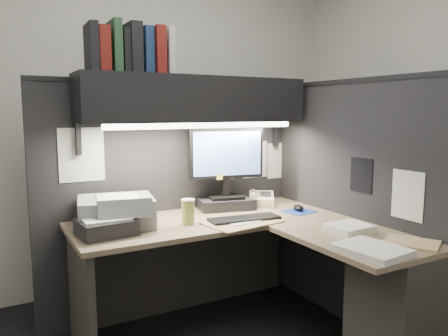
% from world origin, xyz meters
% --- Properties ---
extents(wall_back, '(3.50, 0.04, 2.70)m').
position_xyz_m(wall_back, '(0.00, 1.50, 1.35)').
color(wall_back, silver).
rests_on(wall_back, floor).
extents(partition_back, '(1.90, 0.06, 1.60)m').
position_xyz_m(partition_back, '(0.03, 0.93, 0.80)').
color(partition_back, black).
rests_on(partition_back, floor).
extents(partition_right, '(0.06, 1.50, 1.60)m').
position_xyz_m(partition_right, '(0.98, 0.18, 0.80)').
color(partition_right, black).
rests_on(partition_right, floor).
extents(desk, '(1.70, 1.53, 0.73)m').
position_xyz_m(desk, '(0.43, -0.00, 0.44)').
color(desk, '#836A53').
rests_on(desk, floor).
extents(overhead_shelf, '(1.55, 0.34, 0.30)m').
position_xyz_m(overhead_shelf, '(0.12, 0.75, 1.50)').
color(overhead_shelf, black).
rests_on(overhead_shelf, partition_back).
extents(task_light_tube, '(1.32, 0.04, 0.04)m').
position_xyz_m(task_light_tube, '(0.12, 0.61, 1.33)').
color(task_light_tube, white).
rests_on(task_light_tube, overhead_shelf).
extents(monitor, '(0.53, 0.31, 0.57)m').
position_xyz_m(monitor, '(0.35, 0.74, 0.96)').
color(monitor, black).
rests_on(monitor, desk).
extents(keyboard, '(0.47, 0.20, 0.02)m').
position_xyz_m(keyboard, '(0.29, 0.38, 0.74)').
color(keyboard, black).
rests_on(keyboard, desk).
extents(mousepad, '(0.23, 0.22, 0.00)m').
position_xyz_m(mousepad, '(0.75, 0.41, 0.73)').
color(mousepad, navy).
rests_on(mousepad, desk).
extents(mouse, '(0.11, 0.13, 0.04)m').
position_xyz_m(mouse, '(0.76, 0.43, 0.75)').
color(mouse, black).
rests_on(mouse, mousepad).
extents(telephone, '(0.27, 0.28, 0.08)m').
position_xyz_m(telephone, '(0.63, 0.72, 0.77)').
color(telephone, '#C3BC96').
rests_on(telephone, desk).
extents(coffee_cup, '(0.09, 0.09, 0.15)m').
position_xyz_m(coffee_cup, '(-0.06, 0.48, 0.80)').
color(coffee_cup, '#A9AD45').
rests_on(coffee_cup, desk).
extents(printer, '(0.50, 0.45, 0.17)m').
position_xyz_m(printer, '(-0.46, 0.65, 0.82)').
color(printer, gray).
rests_on(printer, desk).
extents(notebook_stack, '(0.32, 0.28, 0.09)m').
position_xyz_m(notebook_stack, '(-0.56, 0.49, 0.77)').
color(notebook_stack, black).
rests_on(notebook_stack, desk).
extents(open_folder, '(0.49, 0.36, 0.01)m').
position_xyz_m(open_folder, '(0.25, 0.34, 0.73)').
color(open_folder, tan).
rests_on(open_folder, desk).
extents(paper_stack_a, '(0.25, 0.21, 0.05)m').
position_xyz_m(paper_stack_a, '(0.67, -0.14, 0.75)').
color(paper_stack_a, white).
rests_on(paper_stack_a, desk).
extents(paper_stack_b, '(0.29, 0.35, 0.03)m').
position_xyz_m(paper_stack_b, '(0.50, -0.46, 0.75)').
color(paper_stack_b, white).
rests_on(paper_stack_b, desk).
extents(manila_stack, '(0.31, 0.33, 0.02)m').
position_xyz_m(manila_stack, '(0.79, -0.46, 0.74)').
color(manila_stack, tan).
rests_on(manila_stack, desk).
extents(binder_row, '(0.52, 0.25, 0.31)m').
position_xyz_m(binder_row, '(-0.32, 0.75, 1.79)').
color(binder_row, black).
rests_on(binder_row, overhead_shelf).
extents(pinned_papers, '(1.76, 1.31, 0.51)m').
position_xyz_m(pinned_papers, '(0.42, 0.56, 1.05)').
color(pinned_papers, white).
rests_on(pinned_papers, partition_back).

